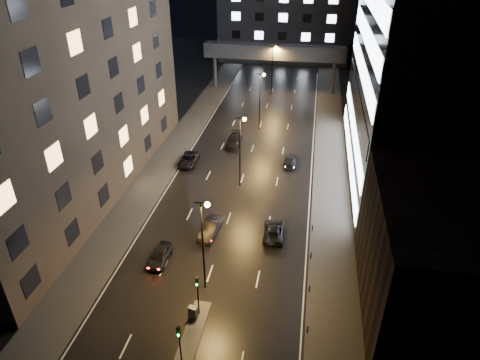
% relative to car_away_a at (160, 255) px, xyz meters
% --- Properties ---
extents(ground, '(160.00, 160.00, 0.00)m').
position_rel_car_away_a_xyz_m(ground, '(5.66, 28.99, -0.75)').
color(ground, black).
rests_on(ground, ground).
extents(sidewalk_left, '(5.00, 110.00, 0.15)m').
position_rel_car_away_a_xyz_m(sidewalk_left, '(-6.84, 23.99, -0.67)').
color(sidewalk_left, '#383533').
rests_on(sidewalk_left, ground).
extents(sidewalk_right, '(5.00, 110.00, 0.15)m').
position_rel_car_away_a_xyz_m(sidewalk_right, '(18.16, 23.99, -0.67)').
color(sidewalk_right, '#383533').
rests_on(sidewalk_right, ground).
extents(building_left, '(15.00, 48.00, 40.00)m').
position_rel_car_away_a_xyz_m(building_left, '(-16.84, 12.99, 19.25)').
color(building_left, '#2D2319').
rests_on(building_left, ground).
extents(building_right_low, '(10.00, 18.00, 12.00)m').
position_rel_car_away_a_xyz_m(building_right_low, '(25.66, -2.01, 5.25)').
color(building_right_low, black).
rests_on(building_right_low, ground).
extents(building_right_glass, '(20.00, 36.00, 45.00)m').
position_rel_car_away_a_xyz_m(building_right_glass, '(30.66, 24.99, 21.75)').
color(building_right_glass, black).
rests_on(building_right_glass, ground).
extents(building_far, '(34.00, 14.00, 25.00)m').
position_rel_car_away_a_xyz_m(building_far, '(5.66, 86.99, 11.75)').
color(building_far, '#333335').
rests_on(building_far, ground).
extents(skybridge, '(30.00, 3.00, 10.00)m').
position_rel_car_away_a_xyz_m(skybridge, '(5.66, 58.99, 7.59)').
color(skybridge, '#333335').
rests_on(skybridge, ground).
extents(median_island, '(1.60, 8.00, 0.15)m').
position_rel_car_away_a_xyz_m(median_island, '(5.96, -9.01, -0.67)').
color(median_island, '#383533').
rests_on(median_island, ground).
extents(traffic_signal_near, '(0.28, 0.34, 4.40)m').
position_rel_car_away_a_xyz_m(traffic_signal_near, '(5.96, -6.52, 2.35)').
color(traffic_signal_near, black).
rests_on(traffic_signal_near, median_island).
extents(traffic_signal_far, '(0.28, 0.34, 4.40)m').
position_rel_car_away_a_xyz_m(traffic_signal_far, '(5.96, -12.02, 2.35)').
color(traffic_signal_far, black).
rests_on(traffic_signal_far, median_island).
extents(bollard_row, '(0.12, 25.12, 0.90)m').
position_rel_car_away_a_xyz_m(bollard_row, '(15.86, -4.51, -0.30)').
color(bollard_row, black).
rests_on(bollard_row, ground).
extents(streetlight_near, '(1.45, 0.50, 10.15)m').
position_rel_car_away_a_xyz_m(streetlight_near, '(5.82, -3.01, 5.75)').
color(streetlight_near, black).
rests_on(streetlight_near, ground).
extents(streetlight_mid_a, '(1.45, 0.50, 10.15)m').
position_rel_car_away_a_xyz_m(streetlight_mid_a, '(5.82, 16.99, 5.75)').
color(streetlight_mid_a, black).
rests_on(streetlight_mid_a, ground).
extents(streetlight_mid_b, '(1.45, 0.50, 10.15)m').
position_rel_car_away_a_xyz_m(streetlight_mid_b, '(5.82, 36.99, 5.75)').
color(streetlight_mid_b, black).
rests_on(streetlight_mid_b, ground).
extents(streetlight_far, '(1.45, 0.50, 10.15)m').
position_rel_car_away_a_xyz_m(streetlight_far, '(5.82, 56.99, 5.75)').
color(streetlight_far, black).
rests_on(streetlight_far, ground).
extents(car_away_a, '(1.78, 4.39, 1.49)m').
position_rel_car_away_a_xyz_m(car_away_a, '(0.00, 0.00, 0.00)').
color(car_away_a, black).
rests_on(car_away_a, ground).
extents(car_away_b, '(2.16, 5.00, 1.60)m').
position_rel_car_away_a_xyz_m(car_away_b, '(4.16, 5.50, 0.05)').
color(car_away_b, black).
rests_on(car_away_b, ground).
extents(car_away_c, '(2.41, 5.21, 1.45)m').
position_rel_car_away_a_xyz_m(car_away_c, '(-3.13, 21.99, -0.02)').
color(car_away_c, black).
rests_on(car_away_c, ground).
extents(car_away_d, '(2.27, 5.43, 1.57)m').
position_rel_car_away_a_xyz_m(car_away_d, '(2.45, 29.72, 0.04)').
color(car_away_d, black).
rests_on(car_away_d, ground).
extents(car_toward_a, '(2.52, 5.06, 1.38)m').
position_rel_car_away_a_xyz_m(car_toward_a, '(11.48, 6.47, -0.06)').
color(car_toward_a, black).
rests_on(car_toward_a, ground).
extents(car_toward_b, '(1.99, 4.61, 1.32)m').
position_rel_car_away_a_xyz_m(car_toward_b, '(12.13, 24.35, -0.09)').
color(car_toward_b, black).
rests_on(car_toward_b, ground).
extents(utility_cabinet, '(0.88, 0.65, 1.26)m').
position_rel_car_away_a_xyz_m(utility_cabinet, '(5.56, -7.05, 0.03)').
color(utility_cabinet, '#555557').
rests_on(utility_cabinet, median_island).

